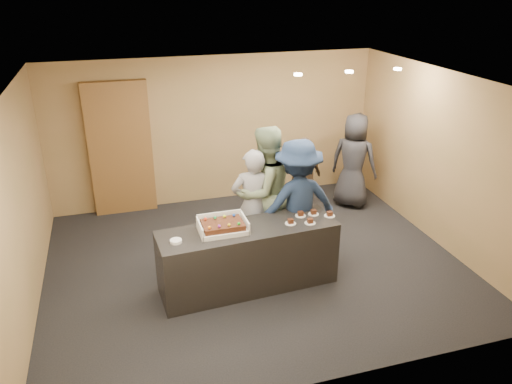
{
  "coord_description": "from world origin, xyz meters",
  "views": [
    {
      "loc": [
        -1.82,
        -6.18,
        3.96
      ],
      "look_at": [
        0.03,
        0.0,
        1.15
      ],
      "focal_mm": 35.0,
      "sensor_mm": 36.0,
      "label": 1
    }
  ],
  "objects_px": {
    "storage_cabinet": "(121,149)",
    "person_server_grey": "(253,206)",
    "sheet_cake": "(223,225)",
    "person_dark_suit": "(354,161)",
    "person_sage_man": "(265,192)",
    "person_brown_extra": "(305,181)",
    "serving_counter": "(248,257)",
    "cake_box": "(222,228)",
    "plate_stack": "(176,241)",
    "person_navy_man": "(297,203)"
  },
  "relations": [
    {
      "from": "plate_stack",
      "to": "person_sage_man",
      "type": "height_order",
      "value": "person_sage_man"
    },
    {
      "from": "person_brown_extra",
      "to": "person_dark_suit",
      "type": "xyz_separation_m",
      "value": [
        1.13,
        0.45,
        0.1
      ]
    },
    {
      "from": "plate_stack",
      "to": "person_dark_suit",
      "type": "relative_size",
      "value": 0.08
    },
    {
      "from": "storage_cabinet",
      "to": "person_brown_extra",
      "type": "distance_m",
      "value": 3.25
    },
    {
      "from": "cake_box",
      "to": "person_brown_extra",
      "type": "xyz_separation_m",
      "value": [
        1.78,
        1.55,
        -0.17
      ]
    },
    {
      "from": "serving_counter",
      "to": "cake_box",
      "type": "xyz_separation_m",
      "value": [
        -0.34,
        0.02,
        0.49
      ]
    },
    {
      "from": "cake_box",
      "to": "plate_stack",
      "type": "distance_m",
      "value": 0.64
    },
    {
      "from": "storage_cabinet",
      "to": "person_server_grey",
      "type": "distance_m",
      "value": 2.86
    },
    {
      "from": "person_server_grey",
      "to": "person_navy_man",
      "type": "distance_m",
      "value": 0.65
    },
    {
      "from": "person_navy_man",
      "to": "person_dark_suit",
      "type": "xyz_separation_m",
      "value": [
        1.7,
        1.58,
        -0.08
      ]
    },
    {
      "from": "person_dark_suit",
      "to": "person_server_grey",
      "type": "bearing_deg",
      "value": 74.23
    },
    {
      "from": "serving_counter",
      "to": "person_navy_man",
      "type": "relative_size",
      "value": 1.27
    },
    {
      "from": "serving_counter",
      "to": "sheet_cake",
      "type": "height_order",
      "value": "sheet_cake"
    },
    {
      "from": "sheet_cake",
      "to": "person_dark_suit",
      "type": "relative_size",
      "value": 0.3
    },
    {
      "from": "sheet_cake",
      "to": "person_sage_man",
      "type": "bearing_deg",
      "value": 45.58
    },
    {
      "from": "storage_cabinet",
      "to": "person_server_grey",
      "type": "xyz_separation_m",
      "value": [
        1.75,
        -2.25,
        -0.31
      ]
    },
    {
      "from": "storage_cabinet",
      "to": "plate_stack",
      "type": "height_order",
      "value": "storage_cabinet"
    },
    {
      "from": "storage_cabinet",
      "to": "person_sage_man",
      "type": "relative_size",
      "value": 1.18
    },
    {
      "from": "sheet_cake",
      "to": "person_navy_man",
      "type": "relative_size",
      "value": 0.28
    },
    {
      "from": "person_dark_suit",
      "to": "person_navy_man",
      "type": "bearing_deg",
      "value": 87.17
    },
    {
      "from": "person_brown_extra",
      "to": "person_navy_man",
      "type": "bearing_deg",
      "value": 27.18
    },
    {
      "from": "serving_counter",
      "to": "person_server_grey",
      "type": "distance_m",
      "value": 0.87
    },
    {
      "from": "person_sage_man",
      "to": "person_dark_suit",
      "type": "relative_size",
      "value": 1.15
    },
    {
      "from": "cake_box",
      "to": "person_dark_suit",
      "type": "xyz_separation_m",
      "value": [
        2.91,
        2.0,
        -0.07
      ]
    },
    {
      "from": "cake_box",
      "to": "person_dark_suit",
      "type": "relative_size",
      "value": 0.36
    },
    {
      "from": "serving_counter",
      "to": "plate_stack",
      "type": "relative_size",
      "value": 16.18
    },
    {
      "from": "person_navy_man",
      "to": "person_dark_suit",
      "type": "relative_size",
      "value": 1.09
    },
    {
      "from": "sheet_cake",
      "to": "person_brown_extra",
      "type": "relative_size",
      "value": 0.34
    },
    {
      "from": "person_brown_extra",
      "to": "person_dark_suit",
      "type": "height_order",
      "value": "person_dark_suit"
    },
    {
      "from": "storage_cabinet",
      "to": "sheet_cake",
      "type": "relative_size",
      "value": 4.48
    },
    {
      "from": "plate_stack",
      "to": "person_server_grey",
      "type": "relative_size",
      "value": 0.09
    },
    {
      "from": "storage_cabinet",
      "to": "person_server_grey",
      "type": "height_order",
      "value": "storage_cabinet"
    },
    {
      "from": "serving_counter",
      "to": "plate_stack",
      "type": "bearing_deg",
      "value": -176.73
    },
    {
      "from": "person_server_grey",
      "to": "person_brown_extra",
      "type": "distance_m",
      "value": 1.45
    },
    {
      "from": "storage_cabinet",
      "to": "person_sage_man",
      "type": "distance_m",
      "value": 2.89
    },
    {
      "from": "person_sage_man",
      "to": "person_brown_extra",
      "type": "relative_size",
      "value": 1.29
    },
    {
      "from": "person_sage_man",
      "to": "person_navy_man",
      "type": "bearing_deg",
      "value": 107.73
    },
    {
      "from": "cake_box",
      "to": "person_dark_suit",
      "type": "bearing_deg",
      "value": 34.56
    },
    {
      "from": "serving_counter",
      "to": "cake_box",
      "type": "relative_size",
      "value": 3.86
    },
    {
      "from": "person_sage_man",
      "to": "person_dark_suit",
      "type": "xyz_separation_m",
      "value": [
        2.07,
        1.17,
        -0.13
      ]
    },
    {
      "from": "serving_counter",
      "to": "person_dark_suit",
      "type": "relative_size",
      "value": 1.37
    },
    {
      "from": "person_server_grey",
      "to": "person_sage_man",
      "type": "relative_size",
      "value": 0.87
    },
    {
      "from": "storage_cabinet",
      "to": "cake_box",
      "type": "bearing_deg",
      "value": -68.89
    },
    {
      "from": "cake_box",
      "to": "person_navy_man",
      "type": "relative_size",
      "value": 0.33
    },
    {
      "from": "plate_stack",
      "to": "person_brown_extra",
      "type": "height_order",
      "value": "person_brown_extra"
    },
    {
      "from": "storage_cabinet",
      "to": "cake_box",
      "type": "xyz_separation_m",
      "value": [
        1.13,
        -2.93,
        -0.24
      ]
    },
    {
      "from": "person_brown_extra",
      "to": "serving_counter",
      "type": "bearing_deg",
      "value": 11.64
    },
    {
      "from": "storage_cabinet",
      "to": "sheet_cake",
      "type": "xyz_separation_m",
      "value": [
        1.13,
        -2.96,
        -0.19
      ]
    },
    {
      "from": "serving_counter",
      "to": "sheet_cake",
      "type": "xyz_separation_m",
      "value": [
        -0.34,
        0.0,
        0.55
      ]
    },
    {
      "from": "person_navy_man",
      "to": "person_server_grey",
      "type": "bearing_deg",
      "value": -26.47
    }
  ]
}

